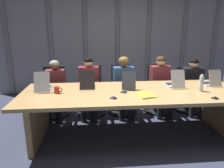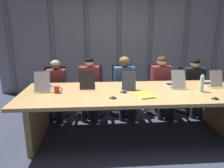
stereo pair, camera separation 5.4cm
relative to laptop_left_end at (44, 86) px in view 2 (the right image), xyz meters
name	(u,v)px [view 2 (the right image)]	position (x,y,z in m)	size (l,w,h in m)	color
ground_plane	(133,135)	(1.43, -0.21, -0.82)	(12.56, 12.56, 0.00)	#383D51
conference_table	(134,101)	(1.43, -0.21, -0.22)	(3.50, 1.26, 0.76)	tan
curtain_backdrop	(118,38)	(1.43, 2.33, 0.66)	(6.28, 0.17, 2.95)	#9999A0
laptop_left_end	(44,86)	(0.00, 0.00, 0.00)	(0.27, 0.49, 0.32)	#A8ADB7
laptop_left_mid	(88,84)	(0.70, 0.03, 0.00)	(0.24, 0.40, 0.31)	#2D2D33
laptop_center	(129,84)	(1.38, 0.03, 0.00)	(0.28, 0.50, 0.29)	#2D2D33
laptop_right_mid	(174,83)	(2.16, 0.01, 0.00)	(0.24, 0.44, 0.31)	#BCBCC1
laptop_right_end	(211,82)	(2.81, 0.03, 0.00)	(0.23, 0.40, 0.29)	#BCBCC1
office_chair_left_end	(56,97)	(0.01, 0.81, -0.46)	(0.60, 0.60, 0.95)	black
office_chair_left_mid	(92,96)	(0.75, 0.81, -0.45)	(0.60, 0.60, 0.97)	#2D2D38
office_chair_center	(123,95)	(1.40, 0.81, -0.45)	(0.60, 0.60, 0.98)	#2D2D38
office_chair_right_mid	(159,94)	(2.16, 0.81, -0.45)	(0.60, 0.60, 0.97)	#2D2D38
office_chair_right_end	(189,95)	(2.81, 0.81, -0.47)	(0.60, 0.60, 0.91)	#2D2D38
person_left_end	(56,86)	(0.05, 0.64, -0.18)	(0.38, 0.55, 1.12)	brown
person_left_mid	(89,84)	(0.70, 0.65, -0.16)	(0.40, 0.55, 1.17)	brown
person_center	(125,82)	(1.41, 0.66, -0.14)	(0.43, 0.56, 1.18)	#335184
person_right_mid	(162,82)	(2.15, 0.65, -0.15)	(0.41, 0.56, 1.18)	brown
person_right_end	(195,83)	(2.84, 0.65, -0.17)	(0.44, 0.56, 1.12)	black
water_bottle_primary	(202,84)	(2.47, -0.31, 0.06)	(0.07, 0.07, 0.27)	silver
coffee_mug_near	(57,90)	(0.24, -0.21, -0.01)	(0.13, 0.08, 0.10)	#B2332D
conference_mic_left_side	(113,97)	(1.07, -0.53, -0.04)	(0.11, 0.11, 0.04)	black
conference_mic_middle	(124,91)	(1.26, -0.27, -0.04)	(0.11, 0.11, 0.04)	black
conference_mic_right_side	(215,98)	(2.50, -0.67, -0.04)	(0.11, 0.11, 0.04)	black
spiral_notepad	(145,95)	(1.55, -0.46, -0.05)	(0.29, 0.35, 0.03)	yellow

